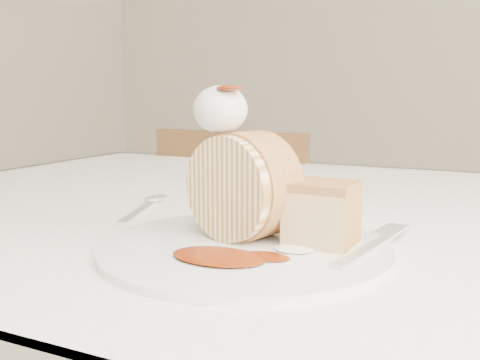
% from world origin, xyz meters
% --- Properties ---
extents(table, '(1.40, 0.90, 0.75)m').
position_xyz_m(table, '(0.00, 0.20, 0.66)').
color(table, white).
rests_on(table, ground).
extents(chair_far, '(0.39, 0.39, 0.81)m').
position_xyz_m(chair_far, '(-0.38, 0.74, 0.46)').
color(chair_far, brown).
rests_on(chair_far, ground).
extents(plate, '(0.29, 0.29, 0.01)m').
position_xyz_m(plate, '(-0.03, -0.02, 0.75)').
color(plate, white).
rests_on(plate, table).
extents(roulade_slice, '(0.11, 0.08, 0.10)m').
position_xyz_m(roulade_slice, '(-0.05, 0.00, 0.81)').
color(roulade_slice, beige).
rests_on(roulade_slice, plate).
extents(cake_chunk, '(0.06, 0.06, 0.05)m').
position_xyz_m(cake_chunk, '(0.03, 0.02, 0.78)').
color(cake_chunk, '#B67845').
rests_on(cake_chunk, plate).
extents(whipped_cream, '(0.05, 0.05, 0.05)m').
position_xyz_m(whipped_cream, '(-0.07, 0.00, 0.88)').
color(whipped_cream, white).
rests_on(whipped_cream, roulade_slice).
extents(caramel_drizzle, '(0.03, 0.02, 0.01)m').
position_xyz_m(caramel_drizzle, '(-0.05, -0.01, 0.91)').
color(caramel_drizzle, '#691E04').
rests_on(caramel_drizzle, whipped_cream).
extents(caramel_pool, '(0.09, 0.06, 0.00)m').
position_xyz_m(caramel_pool, '(-0.04, -0.07, 0.76)').
color(caramel_pool, '#691E04').
rests_on(caramel_pool, plate).
extents(fork, '(0.05, 0.17, 0.00)m').
position_xyz_m(fork, '(0.08, 0.00, 0.76)').
color(fork, silver).
rests_on(fork, plate).
extents(spoon, '(0.07, 0.16, 0.00)m').
position_xyz_m(spoon, '(-0.22, 0.07, 0.75)').
color(spoon, silver).
rests_on(spoon, table).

